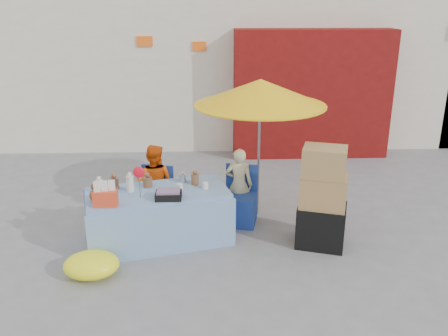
{
  "coord_description": "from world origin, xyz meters",
  "views": [
    {
      "loc": [
        0.02,
        -5.41,
        3.15
      ],
      "look_at": [
        0.25,
        0.6,
        1.0
      ],
      "focal_mm": 38.0,
      "sensor_mm": 36.0,
      "label": 1
    }
  ],
  "objects_px": {
    "market_table": "(158,216)",
    "vendor_beige": "(239,184)",
    "chair_left": "(155,208)",
    "umbrella": "(260,93)",
    "box_stack": "(322,201)",
    "vendor_orange": "(154,183)",
    "chair_right": "(240,207)"
  },
  "relations": [
    {
      "from": "box_stack",
      "to": "vendor_beige",
      "type": "bearing_deg",
      "value": 140.97
    },
    {
      "from": "chair_left",
      "to": "vendor_beige",
      "type": "xyz_separation_m",
      "value": [
        1.25,
        0.13,
        0.3
      ]
    },
    {
      "from": "vendor_beige",
      "to": "umbrella",
      "type": "relative_size",
      "value": 0.53
    },
    {
      "from": "chair_right",
      "to": "vendor_beige",
      "type": "relative_size",
      "value": 0.77
    },
    {
      "from": "vendor_beige",
      "to": "box_stack",
      "type": "distance_m",
      "value": 1.35
    },
    {
      "from": "chair_left",
      "to": "vendor_orange",
      "type": "xyz_separation_m",
      "value": [
        -0.0,
        0.13,
        0.34
      ]
    },
    {
      "from": "market_table",
      "to": "vendor_beige",
      "type": "distance_m",
      "value": 1.33
    },
    {
      "from": "chair_left",
      "to": "box_stack",
      "type": "bearing_deg",
      "value": -4.72
    },
    {
      "from": "market_table",
      "to": "vendor_orange",
      "type": "relative_size",
      "value": 1.75
    },
    {
      "from": "umbrella",
      "to": "market_table",
      "type": "bearing_deg",
      "value": -150.88
    },
    {
      "from": "market_table",
      "to": "chair_right",
      "type": "height_order",
      "value": "market_table"
    },
    {
      "from": "market_table",
      "to": "box_stack",
      "type": "xyz_separation_m",
      "value": [
        2.19,
        -0.19,
        0.26
      ]
    },
    {
      "from": "chair_left",
      "to": "box_stack",
      "type": "relative_size",
      "value": 0.61
    },
    {
      "from": "chair_right",
      "to": "box_stack",
      "type": "xyz_separation_m",
      "value": [
        1.04,
        -0.71,
        0.38
      ]
    },
    {
      "from": "market_table",
      "to": "box_stack",
      "type": "bearing_deg",
      "value": -19.62
    },
    {
      "from": "market_table",
      "to": "chair_left",
      "type": "relative_size",
      "value": 2.44
    },
    {
      "from": "market_table",
      "to": "vendor_orange",
      "type": "bearing_deg",
      "value": 84.61
    },
    {
      "from": "market_table",
      "to": "umbrella",
      "type": "xyz_separation_m",
      "value": [
        1.44,
        0.8,
        1.51
      ]
    },
    {
      "from": "market_table",
      "to": "box_stack",
      "type": "relative_size",
      "value": 1.5
    },
    {
      "from": "umbrella",
      "to": "box_stack",
      "type": "bearing_deg",
      "value": -53.24
    },
    {
      "from": "chair_left",
      "to": "vendor_beige",
      "type": "distance_m",
      "value": 1.29
    },
    {
      "from": "chair_right",
      "to": "box_stack",
      "type": "height_order",
      "value": "box_stack"
    },
    {
      "from": "umbrella",
      "to": "box_stack",
      "type": "relative_size",
      "value": 1.51
    },
    {
      "from": "chair_left",
      "to": "umbrella",
      "type": "height_order",
      "value": "umbrella"
    },
    {
      "from": "market_table",
      "to": "chair_left",
      "type": "bearing_deg",
      "value": 86.57
    },
    {
      "from": "vendor_orange",
      "to": "umbrella",
      "type": "height_order",
      "value": "umbrella"
    },
    {
      "from": "market_table",
      "to": "vendor_beige",
      "type": "height_order",
      "value": "market_table"
    },
    {
      "from": "chair_right",
      "to": "vendor_beige",
      "type": "bearing_deg",
      "value": 104.01
    },
    {
      "from": "vendor_beige",
      "to": "umbrella",
      "type": "distance_m",
      "value": 1.38
    },
    {
      "from": "chair_left",
      "to": "vendor_orange",
      "type": "relative_size",
      "value": 0.72
    },
    {
      "from": "chair_left",
      "to": "vendor_orange",
      "type": "bearing_deg",
      "value": 104.01
    },
    {
      "from": "chair_left",
      "to": "umbrella",
      "type": "bearing_deg",
      "value": 22.98
    }
  ]
}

